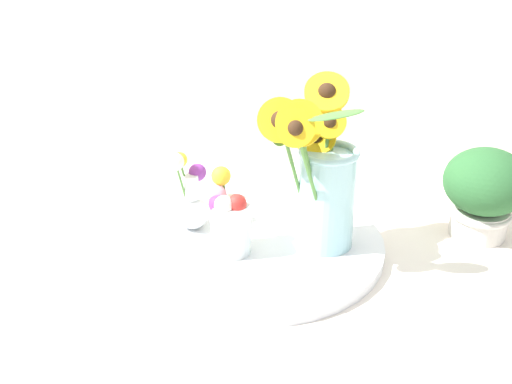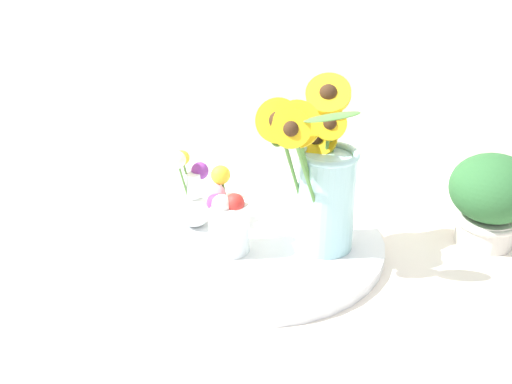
{
  "view_description": "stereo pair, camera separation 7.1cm",
  "coord_description": "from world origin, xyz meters",
  "px_view_note": "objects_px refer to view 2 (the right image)",
  "views": [
    {
      "loc": [
        0.01,
        -1.03,
        0.66
      ],
      "look_at": [
        -0.0,
        0.04,
        0.13
      ],
      "focal_mm": 42.0,
      "sensor_mm": 36.0,
      "label": 1
    },
    {
      "loc": [
        0.08,
        -1.03,
        0.66
      ],
      "look_at": [
        -0.0,
        0.04,
        0.13
      ],
      "focal_mm": 42.0,
      "sensor_mm": 36.0,
      "label": 2
    }
  ],
  "objects_px": {
    "vase_bulb_right": "(193,197)",
    "potted_plant": "(491,197)",
    "vase_small_center": "(227,218)",
    "mason_jar_sunflowers": "(322,182)",
    "serving_tray": "(256,244)"
  },
  "relations": [
    {
      "from": "vase_small_center",
      "to": "potted_plant",
      "type": "height_order",
      "value": "potted_plant"
    },
    {
      "from": "potted_plant",
      "to": "vase_small_center",
      "type": "bearing_deg",
      "value": -168.05
    },
    {
      "from": "serving_tray",
      "to": "vase_small_center",
      "type": "relative_size",
      "value": 3.04
    },
    {
      "from": "serving_tray",
      "to": "potted_plant",
      "type": "distance_m",
      "value": 0.49
    },
    {
      "from": "vase_small_center",
      "to": "potted_plant",
      "type": "relative_size",
      "value": 0.87
    },
    {
      "from": "mason_jar_sunflowers",
      "to": "vase_small_center",
      "type": "height_order",
      "value": "mason_jar_sunflowers"
    },
    {
      "from": "mason_jar_sunflowers",
      "to": "vase_small_center",
      "type": "relative_size",
      "value": 1.99
    },
    {
      "from": "mason_jar_sunflowers",
      "to": "potted_plant",
      "type": "bearing_deg",
      "value": 13.01
    },
    {
      "from": "vase_bulb_right",
      "to": "potted_plant",
      "type": "xyz_separation_m",
      "value": [
        0.62,
        0.02,
        0.02
      ]
    },
    {
      "from": "vase_small_center",
      "to": "potted_plant",
      "type": "bearing_deg",
      "value": 11.95
    },
    {
      "from": "vase_small_center",
      "to": "vase_bulb_right",
      "type": "xyz_separation_m",
      "value": [
        -0.08,
        0.1,
        -0.0
      ]
    },
    {
      "from": "vase_bulb_right",
      "to": "potted_plant",
      "type": "distance_m",
      "value": 0.62
    },
    {
      "from": "mason_jar_sunflowers",
      "to": "vase_bulb_right",
      "type": "height_order",
      "value": "mason_jar_sunflowers"
    },
    {
      "from": "serving_tray",
      "to": "vase_small_center",
      "type": "bearing_deg",
      "value": -137.49
    },
    {
      "from": "vase_bulb_right",
      "to": "potted_plant",
      "type": "relative_size",
      "value": 0.91
    }
  ]
}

